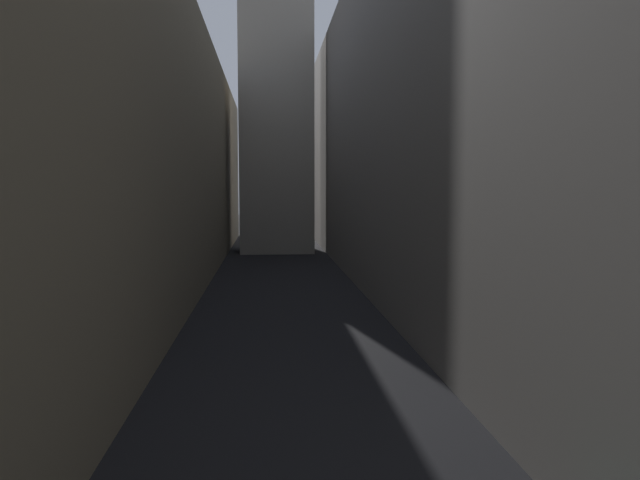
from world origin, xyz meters
TOP-DOWN VIEW (x-y plane):
  - ground_plane at (0.00, 48.00)m, footprint 264.00×264.00m
  - building_block_left at (-11.55, 50.00)m, footprint 12.10×108.00m
  - building_block_right at (12.83, 50.00)m, footprint 14.66×108.00m

SIDE VIEW (x-z plane):
  - ground_plane at x=0.00m, z-range 0.00..0.00m
  - building_block_left at x=-11.55m, z-range 0.00..19.34m
  - building_block_right at x=12.83m, z-range 0.00..24.21m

